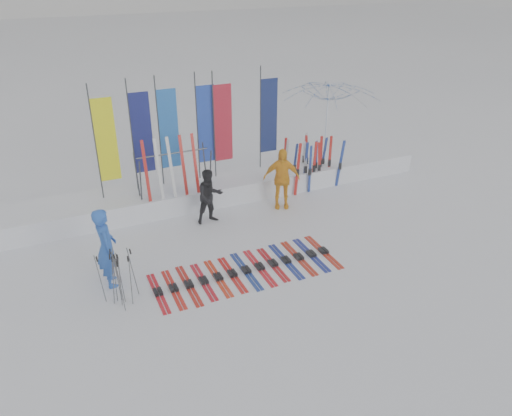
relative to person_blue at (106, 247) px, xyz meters
name	(u,v)px	position (x,y,z in m)	size (l,w,h in m)	color
ground	(276,276)	(3.55, -1.29, -0.94)	(120.00, 120.00, 0.00)	white
snow_bank	(210,189)	(3.55, 3.31, -0.64)	(14.00, 1.60, 0.60)	white
person_blue	(106,247)	(0.00, 0.00, 0.00)	(0.69, 0.45, 1.89)	blue
person_black	(210,196)	(3.05, 1.86, -0.16)	(0.76, 0.59, 1.56)	black
person_yellow	(281,178)	(5.26, 1.90, -0.04)	(1.06, 0.44, 1.81)	#FBA810
tent_canopy	(328,124)	(8.23, 4.24, 0.56)	(3.28, 3.34, 3.01)	white
ski_row	(247,270)	(3.00, -0.83, -0.91)	(4.40, 1.69, 0.07)	red
pole_cluster	(118,278)	(0.08, -0.77, -0.35)	(0.80, 0.74, 1.24)	#595B60
feather_flags	(187,128)	(3.02, 3.55, 1.30)	(5.54, 0.31, 3.20)	#383A3F
ski_rack	(174,167)	(2.37, 2.91, 0.44)	(2.04, 0.80, 1.23)	#383A3F
upright_skis	(310,163)	(6.75, 2.84, -0.15)	(1.63, 1.07, 1.68)	navy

